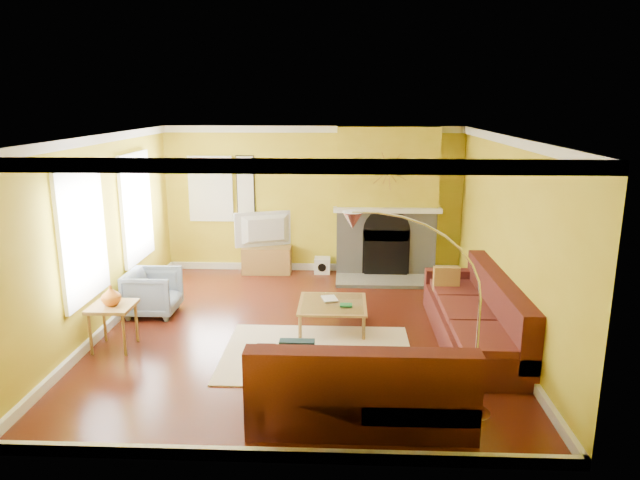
{
  "coord_description": "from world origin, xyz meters",
  "views": [
    {
      "loc": [
        0.59,
        -7.44,
        3.14
      ],
      "look_at": [
        0.25,
        0.4,
        1.22
      ],
      "focal_mm": 32.0,
      "sensor_mm": 36.0,
      "label": 1
    }
  ],
  "objects_px": {
    "armchair": "(153,292)",
    "side_table": "(114,327)",
    "sectional_sofa": "(393,323)",
    "coffee_table": "(332,315)",
    "arc_lamp": "(420,319)",
    "media_console": "(267,260)"
  },
  "relations": [
    {
      "from": "side_table",
      "to": "arc_lamp",
      "type": "xyz_separation_m",
      "value": [
        3.72,
        -1.49,
        0.76
      ]
    },
    {
      "from": "sectional_sofa",
      "to": "arc_lamp",
      "type": "relative_size",
      "value": 1.82
    },
    {
      "from": "coffee_table",
      "to": "armchair",
      "type": "distance_m",
      "value": 2.74
    },
    {
      "from": "coffee_table",
      "to": "media_console",
      "type": "distance_m",
      "value": 2.91
    },
    {
      "from": "sectional_sofa",
      "to": "arc_lamp",
      "type": "distance_m",
      "value": 1.52
    },
    {
      "from": "media_console",
      "to": "side_table",
      "type": "bearing_deg",
      "value": -114.07
    },
    {
      "from": "side_table",
      "to": "coffee_table",
      "type": "bearing_deg",
      "value": 16.09
    },
    {
      "from": "arc_lamp",
      "to": "armchair",
      "type": "bearing_deg",
      "value": 143.02
    },
    {
      "from": "arc_lamp",
      "to": "side_table",
      "type": "bearing_deg",
      "value": 158.22
    },
    {
      "from": "sectional_sofa",
      "to": "coffee_table",
      "type": "relative_size",
      "value": 4.05
    },
    {
      "from": "armchair",
      "to": "arc_lamp",
      "type": "xyz_separation_m",
      "value": [
        3.61,
        -2.72,
        0.72
      ]
    },
    {
      "from": "arc_lamp",
      "to": "media_console",
      "type": "bearing_deg",
      "value": 114.04
    },
    {
      "from": "sectional_sofa",
      "to": "coffee_table",
      "type": "distance_m",
      "value": 1.23
    },
    {
      "from": "sectional_sofa",
      "to": "coffee_table",
      "type": "xyz_separation_m",
      "value": [
        -0.78,
        0.91,
        -0.26
      ]
    },
    {
      "from": "media_console",
      "to": "side_table",
      "type": "distance_m",
      "value": 3.75
    },
    {
      "from": "coffee_table",
      "to": "arc_lamp",
      "type": "relative_size",
      "value": 0.45
    },
    {
      "from": "side_table",
      "to": "media_console",
      "type": "bearing_deg",
      "value": 65.93
    },
    {
      "from": "sectional_sofa",
      "to": "armchair",
      "type": "relative_size",
      "value": 5.13
    },
    {
      "from": "armchair",
      "to": "side_table",
      "type": "distance_m",
      "value": 1.24
    },
    {
      "from": "media_console",
      "to": "arc_lamp",
      "type": "distance_m",
      "value": 5.44
    },
    {
      "from": "media_console",
      "to": "arc_lamp",
      "type": "relative_size",
      "value": 0.43
    },
    {
      "from": "media_console",
      "to": "arc_lamp",
      "type": "xyz_separation_m",
      "value": [
        2.19,
        -4.91,
        0.81
      ]
    }
  ]
}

